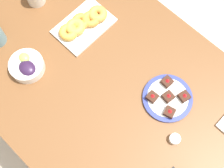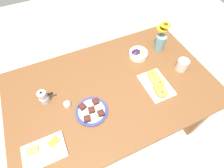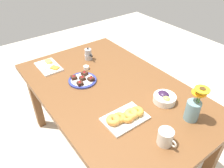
{
  "view_description": "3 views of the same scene",
  "coord_description": "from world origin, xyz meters",
  "px_view_note": "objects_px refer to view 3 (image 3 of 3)",
  "views": [
    {
      "loc": [
        -0.33,
        0.34,
        2.09
      ],
      "look_at": [
        0.0,
        0.0,
        0.78
      ],
      "focal_mm": 50.0,
      "sensor_mm": 36.0,
      "label": 1
    },
    {
      "loc": [
        -0.32,
        -0.7,
        1.86
      ],
      "look_at": [
        0.0,
        0.0,
        0.78
      ],
      "focal_mm": 28.0,
      "sensor_mm": 36.0,
      "label": 2
    },
    {
      "loc": [
        1.08,
        -0.8,
        1.75
      ],
      "look_at": [
        0.0,
        0.0,
        0.78
      ],
      "focal_mm": 35.0,
      "sensor_mm": 36.0,
      "label": 3
    }
  ],
  "objects_px": {
    "grape_bowl": "(164,98)",
    "flower_vase": "(193,108)",
    "jam_cup_honey": "(86,67)",
    "dining_table": "(112,97)",
    "coffee_mug": "(166,137)",
    "cheese_platter": "(49,66)",
    "dessert_plate": "(83,80)",
    "moka_pot": "(88,55)",
    "croissant_platter": "(125,117)"
  },
  "relations": [
    {
      "from": "grape_bowl",
      "to": "flower_vase",
      "type": "bearing_deg",
      "value": 2.25
    },
    {
      "from": "dessert_plate",
      "to": "flower_vase",
      "type": "relative_size",
      "value": 0.9
    },
    {
      "from": "jam_cup_honey",
      "to": "dessert_plate",
      "type": "bearing_deg",
      "value": -40.07
    },
    {
      "from": "croissant_platter",
      "to": "dessert_plate",
      "type": "distance_m",
      "value": 0.54
    },
    {
      "from": "dessert_plate",
      "to": "croissant_platter",
      "type": "bearing_deg",
      "value": 0.39
    },
    {
      "from": "grape_bowl",
      "to": "flower_vase",
      "type": "distance_m",
      "value": 0.23
    },
    {
      "from": "jam_cup_honey",
      "to": "dining_table",
      "type": "bearing_deg",
      "value": 2.23
    },
    {
      "from": "coffee_mug",
      "to": "jam_cup_honey",
      "type": "xyz_separation_m",
      "value": [
        -0.96,
        0.05,
        -0.03
      ]
    },
    {
      "from": "croissant_platter",
      "to": "coffee_mug",
      "type": "bearing_deg",
      "value": 12.4
    },
    {
      "from": "coffee_mug",
      "to": "croissant_platter",
      "type": "distance_m",
      "value": 0.29
    },
    {
      "from": "coffee_mug",
      "to": "moka_pot",
      "type": "bearing_deg",
      "value": 171.61
    },
    {
      "from": "jam_cup_honey",
      "to": "flower_vase",
      "type": "height_order",
      "value": "flower_vase"
    },
    {
      "from": "cheese_platter",
      "to": "moka_pot",
      "type": "relative_size",
      "value": 2.18
    },
    {
      "from": "coffee_mug",
      "to": "jam_cup_honey",
      "type": "bearing_deg",
      "value": 176.73
    },
    {
      "from": "coffee_mug",
      "to": "dessert_plate",
      "type": "bearing_deg",
      "value": -175.46
    },
    {
      "from": "coffee_mug",
      "to": "cheese_platter",
      "type": "height_order",
      "value": "coffee_mug"
    },
    {
      "from": "coffee_mug",
      "to": "croissant_platter",
      "type": "height_order",
      "value": "coffee_mug"
    },
    {
      "from": "cheese_platter",
      "to": "jam_cup_honey",
      "type": "xyz_separation_m",
      "value": [
        0.22,
        0.25,
        0.01
      ]
    },
    {
      "from": "coffee_mug",
      "to": "jam_cup_honey",
      "type": "height_order",
      "value": "coffee_mug"
    },
    {
      "from": "grape_bowl",
      "to": "jam_cup_honey",
      "type": "bearing_deg",
      "value": -162.63
    },
    {
      "from": "dining_table",
      "to": "coffee_mug",
      "type": "relative_size",
      "value": 12.76
    },
    {
      "from": "grape_bowl",
      "to": "cheese_platter",
      "type": "xyz_separation_m",
      "value": [
        -0.92,
        -0.47,
        -0.02
      ]
    },
    {
      "from": "jam_cup_honey",
      "to": "dessert_plate",
      "type": "height_order",
      "value": "dessert_plate"
    },
    {
      "from": "dining_table",
      "to": "coffee_mug",
      "type": "bearing_deg",
      "value": -6.54
    },
    {
      "from": "coffee_mug",
      "to": "flower_vase",
      "type": "xyz_separation_m",
      "value": [
        -0.03,
        0.28,
        0.04
      ]
    },
    {
      "from": "coffee_mug",
      "to": "cheese_platter",
      "type": "distance_m",
      "value": 1.2
    },
    {
      "from": "coffee_mug",
      "to": "flower_vase",
      "type": "bearing_deg",
      "value": 96.95
    },
    {
      "from": "flower_vase",
      "to": "grape_bowl",
      "type": "bearing_deg",
      "value": -177.75
    },
    {
      "from": "dining_table",
      "to": "flower_vase",
      "type": "xyz_separation_m",
      "value": [
        0.57,
        0.22,
        0.17
      ]
    },
    {
      "from": "dining_table",
      "to": "cheese_platter",
      "type": "xyz_separation_m",
      "value": [
        -0.58,
        -0.27,
        0.1
      ]
    },
    {
      "from": "cheese_platter",
      "to": "jam_cup_honey",
      "type": "distance_m",
      "value": 0.33
    },
    {
      "from": "grape_bowl",
      "to": "moka_pot",
      "type": "height_order",
      "value": "moka_pot"
    },
    {
      "from": "cheese_platter",
      "to": "moka_pot",
      "type": "bearing_deg",
      "value": 76.99
    },
    {
      "from": "dining_table",
      "to": "grape_bowl",
      "type": "xyz_separation_m",
      "value": [
        0.34,
        0.21,
        0.12
      ]
    },
    {
      "from": "grape_bowl",
      "to": "dessert_plate",
      "type": "height_order",
      "value": "grape_bowl"
    },
    {
      "from": "dining_table",
      "to": "grape_bowl",
      "type": "bearing_deg",
      "value": 30.93
    },
    {
      "from": "moka_pot",
      "to": "croissant_platter",
      "type": "bearing_deg",
      "value": -15.27
    },
    {
      "from": "dining_table",
      "to": "croissant_platter",
      "type": "distance_m",
      "value": 0.36
    },
    {
      "from": "dessert_plate",
      "to": "flower_vase",
      "type": "height_order",
      "value": "flower_vase"
    },
    {
      "from": "cheese_platter",
      "to": "dessert_plate",
      "type": "bearing_deg",
      "value": 20.16
    },
    {
      "from": "cheese_platter",
      "to": "croissant_platter",
      "type": "distance_m",
      "value": 0.91
    },
    {
      "from": "grape_bowl",
      "to": "dessert_plate",
      "type": "distance_m",
      "value": 0.66
    },
    {
      "from": "cheese_platter",
      "to": "croissant_platter",
      "type": "height_order",
      "value": "croissant_platter"
    },
    {
      "from": "dining_table",
      "to": "cheese_platter",
      "type": "height_order",
      "value": "cheese_platter"
    },
    {
      "from": "dining_table",
      "to": "croissant_platter",
      "type": "relative_size",
      "value": 5.5
    },
    {
      "from": "grape_bowl",
      "to": "moka_pot",
      "type": "xyz_separation_m",
      "value": [
        -0.84,
        -0.11,
        0.02
      ]
    },
    {
      "from": "croissant_platter",
      "to": "dessert_plate",
      "type": "relative_size",
      "value": 1.28
    },
    {
      "from": "moka_pot",
      "to": "flower_vase",
      "type": "bearing_deg",
      "value": 6.57
    },
    {
      "from": "grape_bowl",
      "to": "croissant_platter",
      "type": "bearing_deg",
      "value": -93.87
    },
    {
      "from": "dining_table",
      "to": "dessert_plate",
      "type": "bearing_deg",
      "value": -148.41
    }
  ]
}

